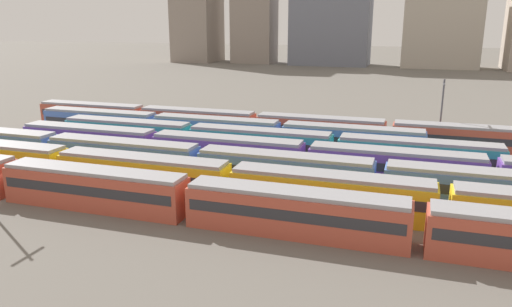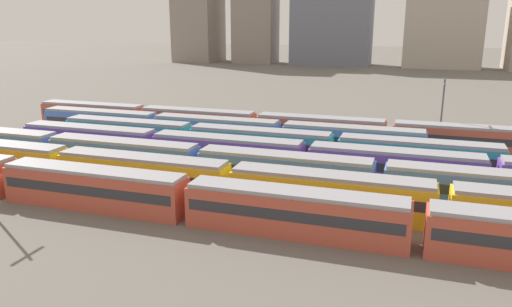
{
  "view_description": "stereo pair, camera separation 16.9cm",
  "coord_description": "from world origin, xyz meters",
  "px_view_note": "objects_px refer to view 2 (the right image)",
  "views": [
    {
      "loc": [
        37.74,
        -35.86,
        16.69
      ],
      "look_at": [
        21.01,
        15.6,
        2.04
      ],
      "focal_mm": 34.41,
      "sensor_mm": 36.0,
      "label": 1
    },
    {
      "loc": [
        37.9,
        -35.81,
        16.69
      ],
      "look_at": [
        21.01,
        15.6,
        2.04
      ],
      "focal_mm": 34.41,
      "sensor_mm": 36.0,
      "label": 2
    }
  ],
  "objects_px": {
    "train_track_1": "(330,194)",
    "train_track_5": "(216,131)",
    "train_track_2": "(199,163)",
    "catenary_pole_3": "(442,110)",
    "train_track_3": "(306,159)",
    "train_track_6": "(320,130)",
    "train_track_0": "(418,227)",
    "train_track_4": "(260,143)"
  },
  "relations": [
    {
      "from": "train_track_1",
      "to": "train_track_4",
      "type": "bearing_deg",
      "value": 126.45
    },
    {
      "from": "train_track_3",
      "to": "train_track_6",
      "type": "bearing_deg",
      "value": 95.4
    },
    {
      "from": "train_track_3",
      "to": "train_track_5",
      "type": "relative_size",
      "value": 1.34
    },
    {
      "from": "train_track_4",
      "to": "catenary_pole_3",
      "type": "xyz_separation_m",
      "value": [
        21.55,
        13.15,
        3.26
      ]
    },
    {
      "from": "train_track_4",
      "to": "train_track_6",
      "type": "xyz_separation_m",
      "value": [
        5.61,
        10.4,
        0.0
      ]
    },
    {
      "from": "train_track_1",
      "to": "train_track_5",
      "type": "height_order",
      "value": "same"
    },
    {
      "from": "train_track_4",
      "to": "catenary_pole_3",
      "type": "relative_size",
      "value": 6.03
    },
    {
      "from": "train_track_0",
      "to": "train_track_1",
      "type": "bearing_deg",
      "value": 145.36
    },
    {
      "from": "train_track_0",
      "to": "train_track_3",
      "type": "xyz_separation_m",
      "value": [
        -11.97,
        15.6,
        0.0
      ]
    },
    {
      "from": "train_track_4",
      "to": "train_track_2",
      "type": "bearing_deg",
      "value": -108.73
    },
    {
      "from": "train_track_1",
      "to": "train_track_6",
      "type": "height_order",
      "value": "same"
    },
    {
      "from": "train_track_5",
      "to": "train_track_0",
      "type": "bearing_deg",
      "value": -43.77
    },
    {
      "from": "train_track_0",
      "to": "catenary_pole_3",
      "type": "relative_size",
      "value": 12.16
    },
    {
      "from": "train_track_2",
      "to": "train_track_3",
      "type": "xyz_separation_m",
      "value": [
        10.61,
        5.2,
        0.0
      ]
    },
    {
      "from": "train_track_6",
      "to": "train_track_1",
      "type": "bearing_deg",
      "value": -77.18
    },
    {
      "from": "train_track_5",
      "to": "train_track_6",
      "type": "relative_size",
      "value": 0.6
    },
    {
      "from": "catenary_pole_3",
      "to": "train_track_1",
      "type": "bearing_deg",
      "value": -109.23
    },
    {
      "from": "train_track_5",
      "to": "catenary_pole_3",
      "type": "xyz_separation_m",
      "value": [
        29.64,
        7.95,
        3.26
      ]
    },
    {
      "from": "train_track_3",
      "to": "train_track_5",
      "type": "height_order",
      "value": "same"
    },
    {
      "from": "train_track_1",
      "to": "train_track_2",
      "type": "distance_m",
      "value": 15.92
    },
    {
      "from": "train_track_2",
      "to": "train_track_1",
      "type": "bearing_deg",
      "value": -19.06
    },
    {
      "from": "train_track_0",
      "to": "catenary_pole_3",
      "type": "distance_m",
      "value": 34.2
    },
    {
      "from": "train_track_3",
      "to": "train_track_4",
      "type": "xyz_separation_m",
      "value": [
        -7.08,
        5.2,
        -0.0
      ]
    },
    {
      "from": "train_track_1",
      "to": "train_track_3",
      "type": "bearing_deg",
      "value": 113.12
    },
    {
      "from": "catenary_pole_3",
      "to": "train_track_3",
      "type": "bearing_deg",
      "value": -128.26
    },
    {
      "from": "train_track_0",
      "to": "train_track_4",
      "type": "height_order",
      "value": "same"
    },
    {
      "from": "train_track_4",
      "to": "train_track_5",
      "type": "relative_size",
      "value": 1.0
    },
    {
      "from": "train_track_2",
      "to": "train_track_3",
      "type": "relative_size",
      "value": 1.0
    },
    {
      "from": "train_track_5",
      "to": "train_track_1",
      "type": "bearing_deg",
      "value": -46.68
    },
    {
      "from": "train_track_4",
      "to": "train_track_6",
      "type": "height_order",
      "value": "same"
    },
    {
      "from": "train_track_6",
      "to": "catenary_pole_3",
      "type": "xyz_separation_m",
      "value": [
        15.94,
        2.75,
        3.26
      ]
    },
    {
      "from": "train_track_1",
      "to": "train_track_6",
      "type": "distance_m",
      "value": 26.66
    },
    {
      "from": "train_track_1",
      "to": "train_track_5",
      "type": "bearing_deg",
      "value": 133.32
    },
    {
      "from": "train_track_2",
      "to": "catenary_pole_3",
      "type": "xyz_separation_m",
      "value": [
        25.08,
        23.55,
        3.26
      ]
    },
    {
      "from": "train_track_1",
      "to": "train_track_0",
      "type": "bearing_deg",
      "value": -34.64
    },
    {
      "from": "train_track_0",
      "to": "train_track_5",
      "type": "distance_m",
      "value": 37.59
    },
    {
      "from": "train_track_0",
      "to": "train_track_2",
      "type": "bearing_deg",
      "value": 155.27
    },
    {
      "from": "train_track_6",
      "to": "train_track_2",
      "type": "bearing_deg",
      "value": -113.71
    },
    {
      "from": "train_track_2",
      "to": "catenary_pole_3",
      "type": "distance_m",
      "value": 34.56
    },
    {
      "from": "train_track_3",
      "to": "train_track_5",
      "type": "distance_m",
      "value": 18.4
    },
    {
      "from": "train_track_0",
      "to": "train_track_3",
      "type": "relative_size",
      "value": 1.51
    },
    {
      "from": "train_track_1",
      "to": "train_track_5",
      "type": "distance_m",
      "value": 28.59
    }
  ]
}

